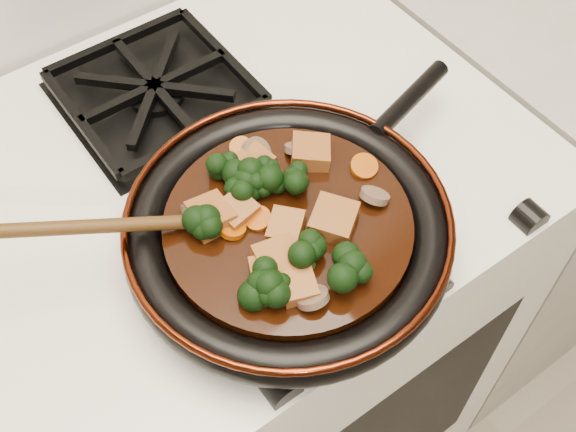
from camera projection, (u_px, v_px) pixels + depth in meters
stove at (236, 333)px, 1.24m from camera, size 0.76×0.60×0.90m
burner_grate_front at (281, 237)px, 0.80m from camera, size 0.23×0.23×0.03m
burner_grate_back at (156, 92)px, 0.93m from camera, size 0.23×0.23×0.03m
skillet at (289, 229)px, 0.77m from camera, size 0.47×0.35×0.05m
braising_sauce at (288, 228)px, 0.77m from camera, size 0.26×0.26×0.02m
tofu_cube_0 at (286, 228)px, 0.74m from camera, size 0.05×0.05×0.03m
tofu_cube_1 at (310, 153)px, 0.80m from camera, size 0.06×0.06×0.03m
tofu_cube_2 at (267, 275)px, 0.71m from camera, size 0.05×0.05×0.02m
tofu_cube_3 at (333, 220)px, 0.75m from camera, size 0.06×0.06×0.03m
tofu_cube_4 at (298, 286)px, 0.70m from camera, size 0.05×0.05×0.02m
tofu_cube_5 at (237, 211)px, 0.76m from camera, size 0.04×0.04×0.03m
tofu_cube_6 at (255, 162)px, 0.80m from camera, size 0.04×0.04×0.02m
tofu_cube_7 at (211, 216)px, 0.75m from camera, size 0.04×0.05×0.03m
tofu_cube_8 at (278, 260)px, 0.72m from camera, size 0.05×0.05×0.02m
broccoli_floret_0 at (296, 181)px, 0.77m from camera, size 0.07×0.07×0.07m
broccoli_floret_1 at (243, 186)px, 0.77m from camera, size 0.07×0.07×0.05m
broccoli_floret_2 at (263, 297)px, 0.69m from camera, size 0.07×0.07×0.06m
broccoli_floret_3 at (200, 227)px, 0.74m from camera, size 0.08×0.08×0.07m
broccoli_floret_4 at (230, 176)px, 0.78m from camera, size 0.09×0.09×0.06m
broccoli_floret_5 at (263, 183)px, 0.78m from camera, size 0.08×0.09×0.06m
broccoli_floret_6 at (257, 180)px, 0.77m from camera, size 0.08×0.08×0.06m
broccoli_floret_7 at (345, 273)px, 0.71m from camera, size 0.09×0.08×0.07m
broccoli_floret_8 at (309, 257)px, 0.72m from camera, size 0.08×0.09×0.08m
broccoli_floret_9 at (271, 284)px, 0.70m from camera, size 0.07×0.06×0.07m
carrot_coin_0 at (232, 228)px, 0.75m from camera, size 0.03×0.03×0.01m
carrot_coin_1 at (241, 148)px, 0.81m from camera, size 0.03×0.03×0.02m
carrot_coin_2 at (364, 167)px, 0.79m from camera, size 0.03×0.03×0.02m
carrot_coin_3 at (258, 219)px, 0.75m from camera, size 0.03×0.03×0.02m
mushroom_slice_0 at (312, 298)px, 0.70m from camera, size 0.03×0.03×0.02m
mushroom_slice_1 at (256, 152)px, 0.80m from camera, size 0.04×0.04×0.03m
mushroom_slice_2 at (197, 208)px, 0.76m from camera, size 0.04×0.04×0.03m
mushroom_slice_3 at (299, 148)px, 0.81m from camera, size 0.05×0.05×0.02m
mushroom_slice_4 at (375, 196)px, 0.77m from camera, size 0.04×0.04×0.02m
wooden_spoon at (138, 224)px, 0.73m from camera, size 0.16×0.09×0.26m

